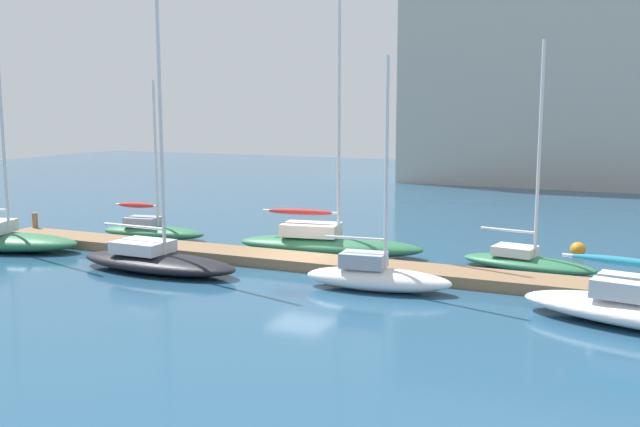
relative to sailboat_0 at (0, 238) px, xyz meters
The scene contains 11 objects.
ground_plane 14.55m from the sailboat_0, 10.59° to the left, with size 120.00×120.00×0.00m, color navy.
dock_pier 14.54m from the sailboat_0, 10.59° to the left, with size 32.19×2.03×0.44m, color #846647.
dock_piling_near_end 3.81m from the sailboat_0, 111.72° to the left, with size 0.28×0.28×1.22m, color #846647.
sailboat_0 is the anchor object (origin of this frame).
sailboat_1 7.07m from the sailboat_0, 50.05° to the left, with size 5.78×2.39×7.96m.
sailboat_2 9.29m from the sailboat_0, ahead, with size 7.42×2.66×11.25m.
sailboat_3 15.29m from the sailboat_0, 20.64° to the left, with size 8.82×3.49×14.46m.
sailboat_4 18.53m from the sailboat_0, ahead, with size 5.59×2.15×8.48m.
sailboat_5 23.80m from the sailboat_0, 14.09° to the left, with size 5.75×2.71×9.30m.
mooring_buoy_orange 26.57m from the sailboat_0, 21.19° to the left, with size 0.67×0.67×0.67m, color orange.
harbor_building_distant 47.35m from the sailboat_0, 66.40° to the left, with size 22.46×12.93×18.55m, color #ADA89E.
Camera 1 is at (13.00, -27.03, 6.76)m, focal length 40.82 mm.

